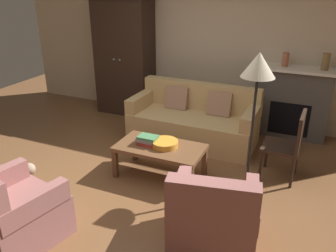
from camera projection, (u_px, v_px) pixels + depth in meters
The scene contains 15 objects.
ground_plane at pixel (136, 184), 4.33m from camera, with size 9.60×9.60×0.00m, color brown.
back_wall at pixel (205, 39), 5.93m from camera, with size 7.20×0.10×2.80m, color beige.
fireplace at pixel (292, 102), 5.47m from camera, with size 1.26×0.48×1.12m.
armoire at pixel (125, 57), 6.31m from camera, with size 1.06×0.57×2.07m.
couch at pixel (194, 121), 5.39m from camera, with size 1.93×0.88×0.86m.
coffee_table at pixel (160, 150), 4.39m from camera, with size 1.10×0.60×0.42m.
fruit_bowl at pixel (165, 143), 4.35m from camera, with size 0.33×0.33×0.07m, color orange.
book_stack at pixel (147, 140), 4.39m from camera, with size 0.26×0.19×0.12m.
mantel_vase_terracotta at pixel (285, 60), 5.26m from camera, with size 0.10×0.10×0.21m, color #A86042.
mantel_vase_bronze at pixel (326, 62), 5.05m from camera, with size 0.11×0.11×0.24m, color olive.
armchair_near_left at pixel (12, 213), 3.30m from camera, with size 0.91×0.91×0.88m.
armchair_near_right at pixel (213, 220), 3.21m from camera, with size 0.90×0.90×0.88m.
side_chair_wooden at pixel (289, 142), 4.26m from camera, with size 0.46×0.46×0.90m.
floor_lamp at pixel (258, 74), 3.61m from camera, with size 0.36×0.36×1.68m.
dog at pixel (13, 173), 4.10m from camera, with size 0.55×0.31×0.39m.
Camera 1 is at (1.84, -3.23, 2.37)m, focal length 37.26 mm.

